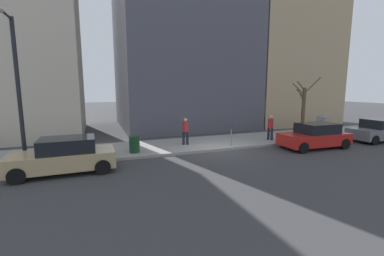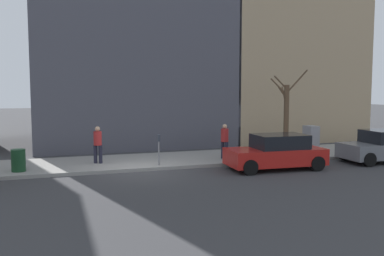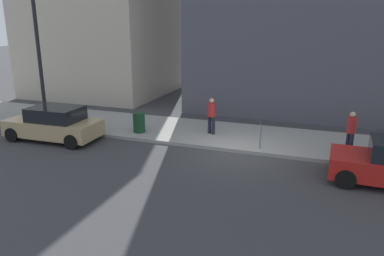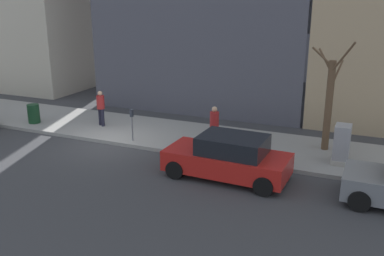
{
  "view_description": "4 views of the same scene",
  "coord_description": "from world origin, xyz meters",
  "px_view_note": "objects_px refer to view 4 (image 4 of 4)",
  "views": [
    {
      "loc": [
        -12.97,
        6.74,
        3.6
      ],
      "look_at": [
        1.49,
        1.25,
        1.22
      ],
      "focal_mm": 24.0,
      "sensor_mm": 36.0,
      "label": 1
    },
    {
      "loc": [
        -17.52,
        3.47,
        3.56
      ],
      "look_at": [
        0.09,
        -2.31,
        1.78
      ],
      "focal_mm": 40.0,
      "sensor_mm": 36.0,
      "label": 2
    },
    {
      "loc": [
        -14.09,
        -3.16,
        5.22
      ],
      "look_at": [
        -0.08,
        1.86,
        0.9
      ],
      "focal_mm": 35.0,
      "sensor_mm": 36.0,
      "label": 3
    },
    {
      "loc": [
        -14.21,
        -9.95,
        5.97
      ],
      "look_at": [
        0.16,
        -3.75,
        1.14
      ],
      "focal_mm": 40.0,
      "sensor_mm": 36.0,
      "label": 4
    }
  ],
  "objects_px": {
    "parked_car_red": "(228,158)",
    "pedestrian_midblock": "(101,106)",
    "parking_meter": "(132,122)",
    "bare_tree": "(329,101)",
    "trash_bin": "(34,114)",
    "pedestrian_near_meter": "(214,124)",
    "utility_box": "(342,145)"
  },
  "relations": [
    {
      "from": "parked_car_red",
      "to": "pedestrian_midblock",
      "type": "xyz_separation_m",
      "value": [
        3.06,
        7.29,
        0.35
      ]
    },
    {
      "from": "parked_car_red",
      "to": "parking_meter",
      "type": "xyz_separation_m",
      "value": [
        1.72,
        4.81,
        0.24
      ]
    },
    {
      "from": "bare_tree",
      "to": "pedestrian_midblock",
      "type": "height_order",
      "value": "bare_tree"
    },
    {
      "from": "trash_bin",
      "to": "pedestrian_near_meter",
      "type": "bearing_deg",
      "value": -88.41
    },
    {
      "from": "trash_bin",
      "to": "pedestrian_midblock",
      "type": "height_order",
      "value": "pedestrian_midblock"
    },
    {
      "from": "pedestrian_near_meter",
      "to": "pedestrian_midblock",
      "type": "xyz_separation_m",
      "value": [
        0.63,
        5.87,
        0.0
      ]
    },
    {
      "from": "parked_car_red",
      "to": "parking_meter",
      "type": "distance_m",
      "value": 5.11
    },
    {
      "from": "pedestrian_midblock",
      "to": "parking_meter",
      "type": "bearing_deg",
      "value": -1.98
    },
    {
      "from": "parked_car_red",
      "to": "pedestrian_near_meter",
      "type": "height_order",
      "value": "pedestrian_near_meter"
    },
    {
      "from": "bare_tree",
      "to": "pedestrian_midblock",
      "type": "distance_m",
      "value": 10.11
    },
    {
      "from": "utility_box",
      "to": "trash_bin",
      "type": "xyz_separation_m",
      "value": [
        -0.4,
        13.98,
        -0.25
      ]
    },
    {
      "from": "parking_meter",
      "to": "pedestrian_midblock",
      "type": "distance_m",
      "value": 2.82
    },
    {
      "from": "trash_bin",
      "to": "pedestrian_midblock",
      "type": "xyz_separation_m",
      "value": [
        0.89,
        -3.26,
        0.49
      ]
    },
    {
      "from": "utility_box",
      "to": "bare_tree",
      "type": "xyz_separation_m",
      "value": [
        1.32,
        0.7,
        1.27
      ]
    },
    {
      "from": "parked_car_red",
      "to": "bare_tree",
      "type": "bearing_deg",
      "value": -33.26
    },
    {
      "from": "parking_meter",
      "to": "pedestrian_near_meter",
      "type": "relative_size",
      "value": 0.81
    },
    {
      "from": "parked_car_red",
      "to": "pedestrian_near_meter",
      "type": "relative_size",
      "value": 2.57
    },
    {
      "from": "bare_tree",
      "to": "trash_bin",
      "type": "bearing_deg",
      "value": 97.38
    },
    {
      "from": "bare_tree",
      "to": "trash_bin",
      "type": "relative_size",
      "value": 4.81
    },
    {
      "from": "trash_bin",
      "to": "parked_car_red",
      "type": "bearing_deg",
      "value": -101.63
    },
    {
      "from": "utility_box",
      "to": "pedestrian_midblock",
      "type": "distance_m",
      "value": 10.74
    },
    {
      "from": "parking_meter",
      "to": "trash_bin",
      "type": "relative_size",
      "value": 1.5
    },
    {
      "from": "trash_bin",
      "to": "pedestrian_near_meter",
      "type": "relative_size",
      "value": 0.54
    },
    {
      "from": "trash_bin",
      "to": "pedestrian_midblock",
      "type": "distance_m",
      "value": 3.41
    },
    {
      "from": "parked_car_red",
      "to": "pedestrian_near_meter",
      "type": "xyz_separation_m",
      "value": [
        2.42,
        1.42,
        0.35
      ]
    },
    {
      "from": "bare_tree",
      "to": "pedestrian_near_meter",
      "type": "height_order",
      "value": "bare_tree"
    },
    {
      "from": "bare_tree",
      "to": "utility_box",
      "type": "bearing_deg",
      "value": -152.1
    },
    {
      "from": "trash_bin",
      "to": "pedestrian_near_meter",
      "type": "height_order",
      "value": "pedestrian_near_meter"
    },
    {
      "from": "pedestrian_near_meter",
      "to": "pedestrian_midblock",
      "type": "bearing_deg",
      "value": 56.37
    },
    {
      "from": "parked_car_red",
      "to": "trash_bin",
      "type": "relative_size",
      "value": 4.73
    },
    {
      "from": "parked_car_red",
      "to": "trash_bin",
      "type": "bearing_deg",
      "value": 80.29
    },
    {
      "from": "utility_box",
      "to": "parking_meter",
      "type": "bearing_deg",
      "value": 95.88
    }
  ]
}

